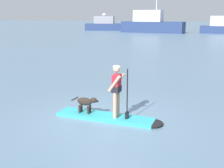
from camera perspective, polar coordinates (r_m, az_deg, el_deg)
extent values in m
plane|color=slate|center=(9.09, -1.41, -6.98)|extent=(400.00, 400.00, 0.00)
cube|color=#33B2BF|center=(9.07, -1.41, -6.69)|extent=(3.26, 1.16, 0.10)
ellipsoid|color=black|center=(8.63, 8.53, -7.92)|extent=(0.65, 0.76, 0.10)
cylinder|color=tan|center=(8.90, 1.20, -3.91)|extent=(0.12, 0.12, 0.83)
cylinder|color=tan|center=(8.67, 0.62, -4.40)|extent=(0.12, 0.12, 0.83)
cube|color=black|center=(8.65, 0.92, -1.02)|extent=(0.27, 0.39, 0.20)
cube|color=#B21E2D|center=(8.60, 0.93, 0.19)|extent=(0.25, 0.36, 0.54)
sphere|color=tan|center=(8.51, 0.94, 3.07)|extent=(0.22, 0.22, 0.22)
ellipsoid|color=white|center=(8.50, 0.94, 3.47)|extent=(0.23, 0.23, 0.11)
cylinder|color=tan|center=(8.77, 1.35, 0.61)|extent=(0.43, 0.15, 0.54)
cylinder|color=tan|center=(8.42, 0.49, 0.07)|extent=(0.43, 0.15, 0.54)
cylinder|color=black|center=(8.57, 3.12, -2.05)|extent=(0.04, 0.04, 1.57)
cube|color=black|center=(8.78, 3.06, -6.35)|extent=(0.10, 0.19, 0.20)
ellipsoid|color=#2D231E|center=(9.21, -5.59, -3.56)|extent=(0.55, 0.29, 0.26)
ellipsoid|color=#2D231E|center=(9.05, -3.76, -3.31)|extent=(0.24, 0.19, 0.18)
ellipsoid|color=black|center=(9.02, -3.12, -3.50)|extent=(0.13, 0.10, 0.08)
cylinder|color=#2D231E|center=(9.36, -7.60, -3.02)|extent=(0.27, 0.09, 0.18)
cylinder|color=#2D231E|center=(9.29, -4.46, -5.06)|extent=(0.07, 0.07, 0.26)
cylinder|color=#2D231E|center=(9.16, -4.87, -5.34)|extent=(0.07, 0.07, 0.26)
cylinder|color=#2D231E|center=(9.42, -6.21, -4.82)|extent=(0.07, 0.07, 0.26)
cylinder|color=#2D231E|center=(9.29, -6.64, -5.10)|extent=(0.07, 0.07, 0.26)
cube|color=navy|center=(66.27, -0.95, 11.53)|extent=(10.25, 4.09, 1.55)
cube|color=gray|center=(66.41, -1.60, 12.93)|extent=(4.70, 2.79, 1.69)
ellipsoid|color=white|center=(66.41, -1.61, 13.96)|extent=(0.90, 0.90, 0.60)
cube|color=navy|center=(57.74, 8.28, 11.39)|extent=(12.86, 6.10, 2.17)
cube|color=silver|center=(57.78, 7.41, 13.59)|extent=(6.01, 3.80, 2.21)
cylinder|color=silver|center=(57.78, 7.41, 13.69)|extent=(4.27, 1.04, 0.14)
cube|color=silver|center=(57.91, 21.44, 11.87)|extent=(4.28, 2.82, 1.85)
cylinder|color=silver|center=(57.91, 21.46, 12.14)|extent=(3.05, 0.68, 0.14)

